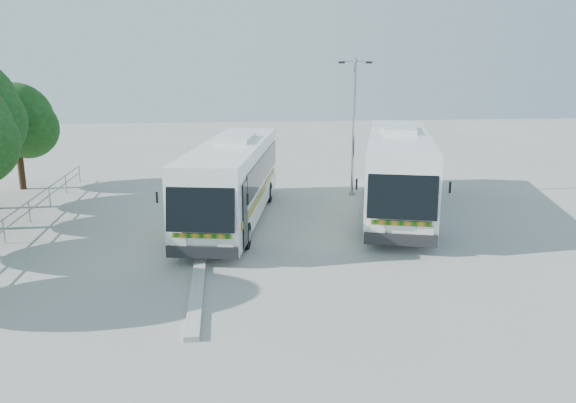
{
  "coord_description": "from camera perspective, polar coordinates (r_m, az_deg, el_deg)",
  "views": [
    {
      "loc": [
        -1.33,
        -19.1,
        6.83
      ],
      "look_at": [
        1.17,
        2.86,
        1.42
      ],
      "focal_mm": 35.0,
      "sensor_mm": 36.0,
      "label": 1
    }
  ],
  "objects": [
    {
      "name": "lamppost",
      "position": [
        29.73,
        6.69,
        8.09
      ],
      "size": [
        1.75,
        0.22,
        7.16
      ],
      "rotation": [
        0.0,
        0.0,
        0.04
      ],
      "color": "#989AA0",
      "rests_on": "ground"
    },
    {
      "name": "ground",
      "position": [
        20.33,
        -2.36,
        -5.9
      ],
      "size": [
        100.0,
        100.0,
        0.0
      ],
      "primitive_type": "plane",
      "color": "#A4A49F",
      "rests_on": "ground"
    },
    {
      "name": "kerb_divider",
      "position": [
        22.18,
        -8.7,
        -4.15
      ],
      "size": [
        0.4,
        16.0,
        0.15
      ],
      "primitive_type": "cube",
      "color": "#B2B2AD",
      "rests_on": "ground"
    },
    {
      "name": "tree_far_e",
      "position": [
        34.44,
        -25.84,
        7.48
      ],
      "size": [
        4.54,
        4.28,
        5.92
      ],
      "color": "#382314",
      "rests_on": "ground"
    },
    {
      "name": "coach_adjacent",
      "position": [
        27.0,
        11.12,
        3.23
      ],
      "size": [
        6.22,
        13.54,
        3.7
      ],
      "rotation": [
        0.0,
        0.0,
        -0.28
      ],
      "color": "white",
      "rests_on": "ground"
    },
    {
      "name": "coach_main",
      "position": [
        25.04,
        -5.62,
        2.34
      ],
      "size": [
        4.89,
        12.79,
        3.48
      ],
      "rotation": [
        0.0,
        0.0,
        -0.19
      ],
      "color": "white",
      "rests_on": "ground"
    },
    {
      "name": "railing",
      "position": [
        25.42,
        -26.21,
        -1.57
      ],
      "size": [
        0.06,
        22.0,
        1.0
      ],
      "color": "gray",
      "rests_on": "ground"
    }
  ]
}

